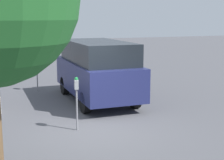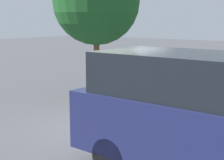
% 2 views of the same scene
% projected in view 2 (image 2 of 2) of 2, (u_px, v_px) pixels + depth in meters
% --- Properties ---
extents(ground_plane, '(80.00, 80.00, 0.00)m').
position_uv_depth(ground_plane, '(109.00, 128.00, 9.14)').
color(ground_plane, '#4C4C51').
extents(parking_meter_near, '(0.22, 0.15, 1.52)m').
position_uv_depth(parking_meter_near, '(122.00, 86.00, 9.13)').
color(parking_meter_near, gray).
rests_on(parking_meter_near, ground).
extents(parked_van, '(4.93, 2.08, 2.27)m').
position_uv_depth(parked_van, '(209.00, 114.00, 5.97)').
color(parked_van, navy).
rests_on(parked_van, ground).
extents(street_tree, '(3.10, 3.10, 5.04)m').
position_uv_depth(street_tree, '(96.00, 2.00, 12.16)').
color(street_tree, brown).
rests_on(street_tree, ground).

